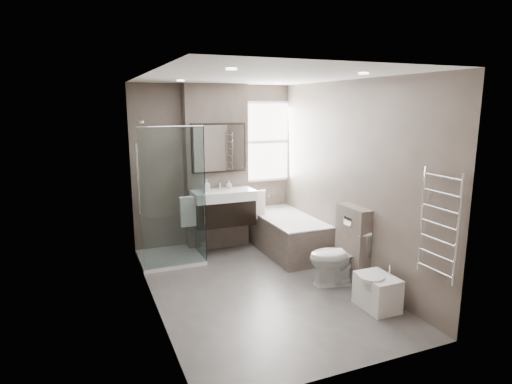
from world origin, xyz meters
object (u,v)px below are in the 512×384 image
vanity (224,207)px  bidet (377,291)px  bathtub (286,232)px  toilet (338,257)px

vanity → bidet: vanity is taller
vanity → bidet: (1.01, -2.44, -0.54)m
vanity → bathtub: (0.92, -0.33, -0.43)m
vanity → bidet: size_ratio=1.89×
vanity → bathtub: size_ratio=0.59×
bathtub → bidet: bathtub is taller
bathtub → bidet: (0.09, -2.12, -0.11)m
vanity → toilet: vanity is taller
toilet → vanity: bearing=-137.8°
bidet → vanity: bearing=112.5°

